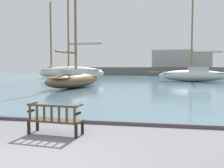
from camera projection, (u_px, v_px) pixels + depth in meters
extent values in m
plane|color=slate|center=(28.00, 162.00, 5.22)|extent=(160.00, 160.00, 0.00)
cube|color=slate|center=(147.00, 78.00, 48.31)|extent=(100.00, 80.00, 0.08)
cube|color=#4C4C50|center=(84.00, 121.00, 8.99)|extent=(40.00, 0.30, 0.12)
cube|color=black|center=(37.00, 124.00, 7.83)|extent=(0.08, 0.08, 0.42)
cube|color=black|center=(82.00, 127.00, 7.40)|extent=(0.08, 0.08, 0.42)
cube|color=black|center=(29.00, 127.00, 7.40)|extent=(0.08, 0.08, 0.42)
cube|color=black|center=(76.00, 131.00, 6.97)|extent=(0.08, 0.08, 0.42)
cube|color=#422D1E|center=(55.00, 120.00, 7.38)|extent=(1.64, 0.67, 0.06)
cube|color=#422D1E|center=(51.00, 106.00, 7.14)|extent=(1.60, 0.20, 0.06)
cube|color=#422D1E|center=(30.00, 113.00, 7.36)|extent=(0.06, 0.05, 0.41)
cube|color=#422D1E|center=(37.00, 113.00, 7.29)|extent=(0.06, 0.05, 0.41)
cube|color=#422D1E|center=(44.00, 114.00, 7.23)|extent=(0.06, 0.05, 0.41)
cube|color=#422D1E|center=(52.00, 114.00, 7.16)|extent=(0.06, 0.05, 0.41)
cube|color=#422D1E|center=(59.00, 114.00, 7.09)|extent=(0.06, 0.05, 0.41)
cube|color=#422D1E|center=(67.00, 115.00, 7.02)|extent=(0.06, 0.05, 0.41)
cube|color=#422D1E|center=(74.00, 115.00, 6.95)|extent=(0.06, 0.05, 0.41)
cube|color=black|center=(31.00, 111.00, 7.50)|extent=(0.09, 0.30, 0.06)
cube|color=#422D1E|center=(33.00, 103.00, 7.57)|extent=(0.10, 0.47, 0.04)
cube|color=black|center=(78.00, 114.00, 7.06)|extent=(0.09, 0.30, 0.06)
cube|color=#422D1E|center=(79.00, 106.00, 7.13)|extent=(0.10, 0.47, 0.04)
ellipsoid|color=silver|center=(70.00, 73.00, 39.37)|extent=(11.27, 3.45, 2.10)
cube|color=white|center=(70.00, 69.00, 39.33)|extent=(9.89, 2.69, 0.08)
cylinder|color=brown|center=(68.00, 24.00, 38.93)|extent=(0.27, 0.27, 14.18)
cylinder|color=brown|center=(85.00, 44.00, 38.43)|extent=(5.47, 0.60, 0.21)
cylinder|color=silver|center=(85.00, 42.00, 38.42)|extent=(4.94, 0.77, 0.43)
cylinder|color=brown|center=(51.00, 36.00, 39.85)|extent=(0.27, 0.27, 10.67)
ellipsoid|color=silver|center=(193.00, 76.00, 34.10)|extent=(9.39, 2.88, 1.58)
cube|color=white|center=(193.00, 73.00, 34.07)|extent=(8.24, 2.24, 0.08)
cube|color=beige|center=(198.00, 70.00, 33.86)|extent=(2.70, 1.42, 0.74)
cylinder|color=brown|center=(192.00, 35.00, 33.80)|extent=(0.23, 0.23, 10.06)
cylinder|color=brown|center=(207.00, 52.00, 33.45)|extent=(3.89, 0.45, 0.18)
cylinder|color=silver|center=(207.00, 51.00, 33.43)|extent=(3.52, 0.60, 0.36)
cylinder|color=brown|center=(154.00, 72.00, 35.45)|extent=(1.40, 0.28, 0.18)
ellipsoid|color=brown|center=(75.00, 81.00, 23.69)|extent=(3.89, 9.11, 1.36)
cube|color=#997A5B|center=(75.00, 77.00, 23.67)|extent=(3.13, 7.96, 0.08)
cube|color=beige|center=(71.00, 73.00, 23.03)|extent=(1.61, 2.12, 0.65)
cylinder|color=brown|center=(75.00, 28.00, 23.57)|extent=(0.23, 0.23, 9.02)
cylinder|color=brown|center=(66.00, 52.00, 22.20)|extent=(0.78, 3.27, 0.19)
cube|color=#66605B|center=(150.00, 71.00, 61.16)|extent=(52.85, 2.40, 2.08)
cube|color=gray|center=(181.00, 58.00, 59.52)|extent=(13.82, 2.00, 4.15)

